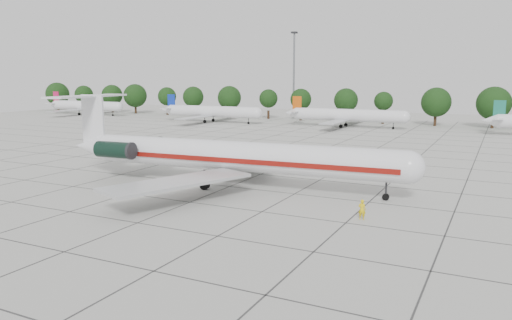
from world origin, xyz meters
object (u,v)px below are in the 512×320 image
Objects in this scene: bg_airliner_c at (347,115)px; floodlight_mast at (294,70)px; ground_crew at (362,209)px; bg_airliner_a at (86,106)px; main_airliner at (220,155)px; bg_airliner_b at (211,112)px.

floodlight_mast is (-22.52, 20.14, 11.37)m from bg_airliner_c.
floodlight_mast is (-46.94, 98.33, 13.38)m from ground_crew.
bg_airliner_a is (-112.33, 79.21, 2.00)m from ground_crew.
floodlight_mast is at bearing 103.12° from main_airliner.
ground_crew is 0.06× the size of bg_airliner_b.
ground_crew is at bearing -64.48° from floodlight_mast.
main_airliner reaches higher than bg_airliner_a.
bg_airliner_c is 1.11× the size of floodlight_mast.
main_airliner reaches higher than bg_airliner_b.
ground_crew is 81.94m from bg_airliner_c.
main_airliner is at bearing -72.64° from floodlight_mast.
floodlight_mast is at bearing 16.30° from bg_airliner_a.
floodlight_mast is (14.26, 24.01, 11.37)m from bg_airliner_b.
bg_airliner_b is at bearing -174.00° from bg_airliner_c.
ground_crew is at bearing -35.19° from bg_airliner_a.
bg_airliner_a is 1.00× the size of bg_airliner_c.
bg_airliner_a is 1.00× the size of bg_airliner_b.
floodlight_mast is (-28.72, 91.86, 10.70)m from main_airliner.
floodlight_mast reaches higher than bg_airliner_c.
bg_airliner_a is at bearing 138.05° from main_airliner.
main_airliner is 1.53× the size of bg_airliner_c.
floodlight_mast reaches higher than bg_airliner_b.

